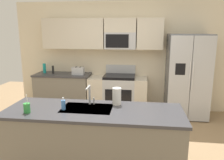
{
  "coord_description": "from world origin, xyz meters",
  "views": [
    {
      "loc": [
        0.46,
        -3.35,
        1.94
      ],
      "look_at": [
        -0.04,
        0.6,
        1.05
      ],
      "focal_mm": 36.19,
      "sensor_mm": 36.0,
      "label": 1
    }
  ],
  "objects_px": {
    "drink_cup_green": "(27,108)",
    "paper_towel_roll": "(117,96)",
    "soap_dispenser": "(63,105)",
    "refrigerator": "(187,76)",
    "toaster": "(78,71)",
    "pepper_mill": "(53,70)",
    "range_oven": "(118,94)",
    "sink_faucet": "(90,93)",
    "bottle_teal": "(44,68)"
  },
  "relations": [
    {
      "from": "refrigerator",
      "to": "paper_towel_roll",
      "type": "bearing_deg",
      "value": -123.83
    },
    {
      "from": "pepper_mill",
      "to": "sink_faucet",
      "type": "relative_size",
      "value": 0.68
    },
    {
      "from": "toaster",
      "to": "soap_dispenser",
      "type": "xyz_separation_m",
      "value": [
        0.45,
        -2.36,
        -0.02
      ]
    },
    {
      "from": "pepper_mill",
      "to": "range_oven",
      "type": "bearing_deg",
      "value": 0.09
    },
    {
      "from": "toaster",
      "to": "paper_towel_roll",
      "type": "bearing_deg",
      "value": -61.06
    },
    {
      "from": "refrigerator",
      "to": "soap_dispenser",
      "type": "xyz_separation_m",
      "value": [
        -2.04,
        -2.34,
        0.04
      ]
    },
    {
      "from": "toaster",
      "to": "paper_towel_roll",
      "type": "distance_m",
      "value": 2.35
    },
    {
      "from": "pepper_mill",
      "to": "soap_dispenser",
      "type": "xyz_separation_m",
      "value": [
        1.1,
        -2.41,
        -0.03
      ]
    },
    {
      "from": "drink_cup_green",
      "to": "paper_towel_roll",
      "type": "relative_size",
      "value": 1.02
    },
    {
      "from": "bottle_teal",
      "to": "sink_faucet",
      "type": "bearing_deg",
      "value": -53.64
    },
    {
      "from": "drink_cup_green",
      "to": "paper_towel_roll",
      "type": "bearing_deg",
      "value": 23.24
    },
    {
      "from": "bottle_teal",
      "to": "sink_faucet",
      "type": "distance_m",
      "value": 2.76
    },
    {
      "from": "soap_dispenser",
      "to": "bottle_teal",
      "type": "bearing_deg",
      "value": 118.47
    },
    {
      "from": "refrigerator",
      "to": "bottle_teal",
      "type": "xyz_separation_m",
      "value": [
        -3.38,
        0.12,
        0.09
      ]
    },
    {
      "from": "refrigerator",
      "to": "toaster",
      "type": "xyz_separation_m",
      "value": [
        -2.5,
        0.02,
        0.07
      ]
    },
    {
      "from": "bottle_teal",
      "to": "soap_dispenser",
      "type": "relative_size",
      "value": 1.37
    },
    {
      "from": "pepper_mill",
      "to": "paper_towel_roll",
      "type": "distance_m",
      "value": 2.75
    },
    {
      "from": "pepper_mill",
      "to": "soap_dispenser",
      "type": "height_order",
      "value": "pepper_mill"
    },
    {
      "from": "range_oven",
      "to": "sink_faucet",
      "type": "relative_size",
      "value": 4.82
    },
    {
      "from": "paper_towel_roll",
      "to": "refrigerator",
      "type": "bearing_deg",
      "value": 56.17
    },
    {
      "from": "soap_dispenser",
      "to": "paper_towel_roll",
      "type": "bearing_deg",
      "value": 24.22
    },
    {
      "from": "paper_towel_roll",
      "to": "bottle_teal",
      "type": "bearing_deg",
      "value": 133.09
    },
    {
      "from": "pepper_mill",
      "to": "sink_faucet",
      "type": "height_order",
      "value": "sink_faucet"
    },
    {
      "from": "paper_towel_roll",
      "to": "range_oven",
      "type": "bearing_deg",
      "value": 95.3
    },
    {
      "from": "range_oven",
      "to": "sink_faucet",
      "type": "distance_m",
      "value": 2.27
    },
    {
      "from": "sink_faucet",
      "to": "soap_dispenser",
      "type": "relative_size",
      "value": 1.66
    },
    {
      "from": "paper_towel_roll",
      "to": "soap_dispenser",
      "type": "bearing_deg",
      "value": -155.78
    },
    {
      "from": "pepper_mill",
      "to": "bottle_teal",
      "type": "bearing_deg",
      "value": 167.38
    },
    {
      "from": "bottle_teal",
      "to": "range_oven",
      "type": "bearing_deg",
      "value": -1.61
    },
    {
      "from": "pepper_mill",
      "to": "paper_towel_roll",
      "type": "relative_size",
      "value": 0.8
    },
    {
      "from": "refrigerator",
      "to": "sink_faucet",
      "type": "height_order",
      "value": "refrigerator"
    },
    {
      "from": "pepper_mill",
      "to": "sink_faucet",
      "type": "bearing_deg",
      "value": -57.23
    },
    {
      "from": "drink_cup_green",
      "to": "refrigerator",
      "type": "bearing_deg",
      "value": 45.45
    },
    {
      "from": "toaster",
      "to": "soap_dispenser",
      "type": "bearing_deg",
      "value": -79.11
    },
    {
      "from": "toaster",
      "to": "drink_cup_green",
      "type": "bearing_deg",
      "value": -89.36
    },
    {
      "from": "range_oven",
      "to": "drink_cup_green",
      "type": "distance_m",
      "value": 2.79
    },
    {
      "from": "drink_cup_green",
      "to": "soap_dispenser",
      "type": "relative_size",
      "value": 1.44
    },
    {
      "from": "range_oven",
      "to": "refrigerator",
      "type": "bearing_deg",
      "value": -2.64
    },
    {
      "from": "toaster",
      "to": "drink_cup_green",
      "type": "height_order",
      "value": "drink_cup_green"
    },
    {
      "from": "soap_dispenser",
      "to": "paper_towel_roll",
      "type": "xyz_separation_m",
      "value": [
        0.68,
        0.31,
        0.05
      ]
    },
    {
      "from": "drink_cup_green",
      "to": "paper_towel_roll",
      "type": "height_order",
      "value": "drink_cup_green"
    },
    {
      "from": "range_oven",
      "to": "pepper_mill",
      "type": "height_order",
      "value": "range_oven"
    },
    {
      "from": "drink_cup_green",
      "to": "soap_dispenser",
      "type": "xyz_separation_m",
      "value": [
        0.43,
        0.17,
        0.0
      ]
    },
    {
      "from": "soap_dispenser",
      "to": "refrigerator",
      "type": "bearing_deg",
      "value": 48.86
    },
    {
      "from": "bottle_teal",
      "to": "sink_faucet",
      "type": "height_order",
      "value": "sink_faucet"
    },
    {
      "from": "refrigerator",
      "to": "sink_faucet",
      "type": "xyz_separation_m",
      "value": [
        -1.74,
        -2.1,
        0.14
      ]
    },
    {
      "from": "refrigerator",
      "to": "toaster",
      "type": "relative_size",
      "value": 6.61
    },
    {
      "from": "pepper_mill",
      "to": "drink_cup_green",
      "type": "height_order",
      "value": "drink_cup_green"
    },
    {
      "from": "sink_faucet",
      "to": "refrigerator",
      "type": "bearing_deg",
      "value": 50.37
    },
    {
      "from": "pepper_mill",
      "to": "sink_faucet",
      "type": "distance_m",
      "value": 2.58
    }
  ]
}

